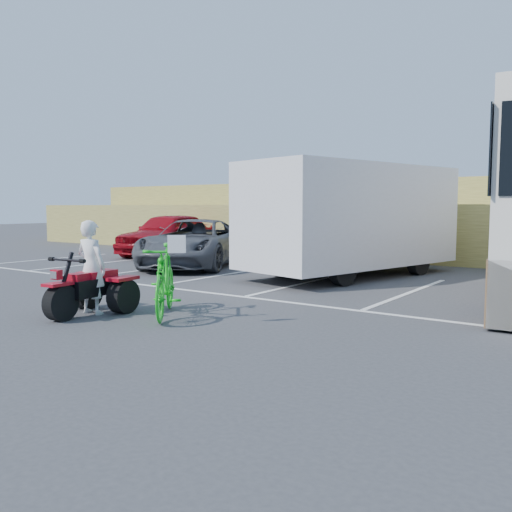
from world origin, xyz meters
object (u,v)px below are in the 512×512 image
Objects in this scene: quad_atv_blue at (313,267)px; red_trike_atv at (86,315)px; cargo_trailer at (352,217)px; green_dirt_bike at (165,280)px; grey_pickup at (195,243)px; rider at (91,267)px; red_car at (168,234)px; quad_atv_green at (331,273)px.

red_trike_atv is at bearing -62.36° from quad_atv_blue.
green_dirt_bike is at bearing -78.11° from cargo_trailer.
grey_pickup is (-3.68, 7.03, 0.76)m from red_trike_atv.
grey_pickup is at bearing -158.36° from cargo_trailer.
cargo_trailer is 2.84m from quad_atv_blue.
red_car reaches higher than rider.
red_car is 8.99m from cargo_trailer.
quad_atv_blue is (3.24, 1.97, -0.76)m from grey_pickup.
red_trike_atv is at bearing -86.80° from cargo_trailer.
grey_pickup is 3.30× the size of quad_atv_blue.
rider reaches higher than grey_pickup.
green_dirt_bike is 1.29× the size of quad_atv_green.
cargo_trailer is (5.17, 0.68, 0.89)m from grey_pickup.
cargo_trailer reaches higher than quad_atv_blue.
rider is 1.02× the size of quad_atv_blue.
cargo_trailer reaches higher than red_car.
quad_atv_green is (8.04, -1.57, -0.85)m from red_car.
quad_atv_green is (0.75, 7.94, 0.00)m from red_trike_atv.
grey_pickup reaches higher than quad_atv_green.
red_car is at bearing 120.47° from red_trike_atv.
red_trike_atv is 9.01m from quad_atv_blue.
grey_pickup is 3.87m from quad_atv_blue.
rider reaches higher than red_trike_atv.
red_car is (-7.29, 9.51, 0.85)m from red_trike_atv.
cargo_trailer is 4.22× the size of quad_atv_green.
grey_pickup is 1.10× the size of red_car.
rider is 0.31× the size of grey_pickup.
quad_atv_green is at bearing -20.84° from red_car.
red_trike_atv is 7.97m from quad_atv_green.
cargo_trailer reaches higher than red_trike_atv.
grey_pickup reaches higher than red_trike_atv.
cargo_trailer is 1.82m from quad_atv_green.
green_dirt_bike is 0.31× the size of cargo_trailer.
quad_atv_green is at bearing -12.01° from grey_pickup.
red_car reaches higher than quad_atv_blue.
rider is 7.87m from quad_atv_green.
quad_atv_green is at bearing 56.35° from green_dirt_bike.
green_dirt_bike is 12.21m from red_car.
quad_atv_blue is (-1.92, 1.28, -1.65)m from cargo_trailer.
red_trike_atv is 0.23× the size of cargo_trailer.
green_dirt_bike reaches higher than quad_atv_green.
red_trike_atv is at bearing -89.95° from quad_atv_green.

